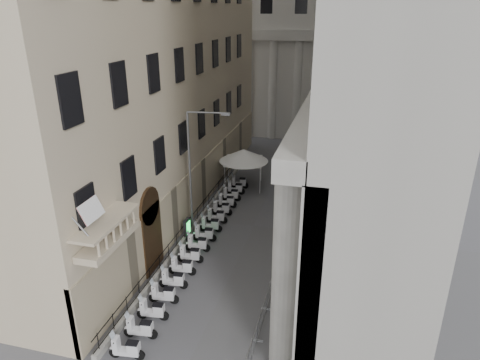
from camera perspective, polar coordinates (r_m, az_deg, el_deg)
The scene contains 34 objects.
far_building at distance 57.59m, azimuth 8.74°, elevation 21.20°, with size 22.00×10.00×30.00m, color #B7B5AD.
iron_fence at distance 33.05m, azimuth -5.94°, elevation -6.17°, with size 0.30×28.00×1.40m, color black, non-canonical shape.
blue_awning at distance 38.56m, azimuth 10.10°, elevation -2.13°, with size 1.60×3.00×3.00m, color navy, non-canonical shape.
flag at distance 23.37m, azimuth -16.78°, elevation -20.77°, with size 1.00×1.40×8.20m, color #9E0C11, non-canonical shape.
scooter_0 at distance 22.71m, azimuth -14.70°, elevation -22.01°, with size 0.56×1.40×1.50m, color silver, non-canonical shape.
scooter_1 at distance 23.61m, azimuth -12.98°, elevation -19.79°, with size 0.56×1.40×1.50m, color silver, non-canonical shape.
scooter_2 at distance 24.56m, azimuth -11.44°, elevation -17.72°, with size 0.56×1.40×1.50m, color silver, non-canonical shape.
scooter_3 at distance 25.56m, azimuth -10.04°, elevation -15.80°, with size 0.56×1.40×1.50m, color silver, non-canonical shape.
scooter_4 at distance 26.60m, azimuth -8.77°, elevation -14.01°, with size 0.56×1.40×1.50m, color silver, non-canonical shape.
scooter_5 at distance 27.67m, azimuth -7.62°, elevation -12.36°, with size 0.56×1.40×1.50m, color silver, non-canonical shape.
scooter_6 at distance 28.77m, azimuth -6.57°, elevation -10.83°, with size 0.56×1.40×1.50m, color silver, non-canonical shape.
scooter_7 at distance 29.90m, azimuth -5.60°, elevation -9.41°, with size 0.56×1.40×1.50m, color silver, non-canonical shape.
scooter_8 at distance 31.06m, azimuth -4.71°, elevation -8.09°, with size 0.56×1.40×1.50m, color silver, non-canonical shape.
scooter_9 at distance 32.23m, azimuth -3.90°, elevation -6.87°, with size 0.56×1.40×1.50m, color silver, non-canonical shape.
scooter_10 at distance 33.43m, azimuth -3.14°, elevation -5.73°, with size 0.56×1.40×1.50m, color silver, non-canonical shape.
scooter_11 at distance 34.64m, azimuth -2.44°, elevation -4.67°, with size 0.56×1.40×1.50m, color silver, non-canonical shape.
scooter_12 at distance 35.87m, azimuth -1.79°, elevation -3.68°, with size 0.56×1.40×1.50m, color silver, non-canonical shape.
scooter_13 at distance 37.12m, azimuth -1.19°, elevation -2.75°, with size 0.56×1.40×1.50m, color silver, non-canonical shape.
scooter_14 at distance 38.38m, azimuth -0.62°, elevation -1.89°, with size 0.56×1.40×1.50m, color silver, non-canonical shape.
scooter_15 at distance 39.64m, azimuth -0.09°, elevation -1.08°, with size 0.56×1.40×1.50m, color silver, non-canonical shape.
barrier_0 at distance 22.03m, azimuth 1.55°, elevation -22.79°, with size 0.60×2.40×1.10m, color #96989D, non-canonical shape.
barrier_1 at distance 23.84m, azimuth 2.96°, elevation -18.66°, with size 0.60×2.40×1.10m, color #96989D, non-canonical shape.
barrier_2 at distance 25.76m, azimuth 4.11°, elevation -15.13°, with size 0.60×2.40×1.10m, color #96989D, non-canonical shape.
barrier_3 at distance 27.77m, azimuth 5.06°, elevation -12.09°, with size 0.60×2.40×1.10m, color #96989D, non-canonical shape.
barrier_4 at distance 29.86m, azimuth 5.87°, elevation -9.47°, with size 0.60×2.40×1.10m, color #96989D, non-canonical shape.
barrier_5 at distance 32.00m, azimuth 6.56°, elevation -7.19°, with size 0.60×2.40×1.10m, color #96989D, non-canonical shape.
barrier_6 at distance 34.20m, azimuth 7.16°, elevation -5.21°, with size 0.60×2.40×1.10m, color #96989D, non-canonical shape.
barrier_7 at distance 36.43m, azimuth 7.68°, elevation -3.46°, with size 0.60×2.40×1.10m, color #96989D, non-canonical shape.
security_tent at distance 38.66m, azimuth 0.83°, elevation 3.14°, with size 4.49×4.49×3.65m.
street_lamp at distance 29.91m, azimuth -6.03°, elevation 2.30°, with size 2.97×0.51×9.15m.
info_kiosk at distance 30.99m, azimuth -7.06°, elevation -6.53°, with size 0.28×0.77×1.62m.
pedestrian_a at distance 43.82m, azimuth 5.26°, elevation 2.36°, with size 0.65×0.42×1.77m, color black.
pedestrian_b at distance 46.59m, azimuth 6.55°, elevation 3.54°, with size 0.88×0.69×1.82m, color black.
pedestrian_c at distance 38.78m, azimuth 5.84°, elevation -0.22°, with size 0.93×0.60×1.90m, color black.
Camera 1 is at (6.13, -9.26, 15.50)m, focal length 32.00 mm.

